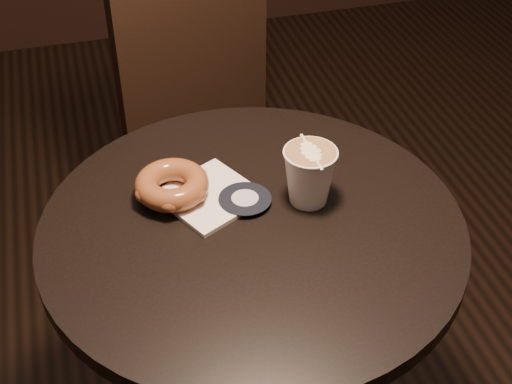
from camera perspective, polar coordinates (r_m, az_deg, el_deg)
cafe_table at (r=1.31m, az=-0.28°, el=-8.94°), size 0.70×0.70×0.75m
chair at (r=1.78m, az=-3.50°, el=6.41°), size 0.50×0.50×1.01m
pastry_bag at (r=1.21m, az=-3.70°, el=-0.32°), size 0.20×0.20×0.01m
doughnut at (r=1.20m, az=-6.75°, el=0.58°), size 0.13×0.13×0.04m
latte_cup at (r=1.18m, az=4.29°, el=1.28°), size 0.09×0.09×0.10m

